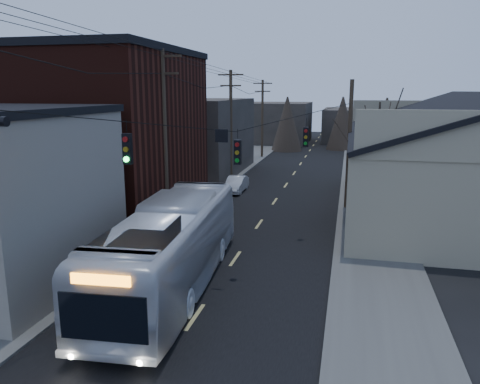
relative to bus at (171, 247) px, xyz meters
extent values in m
cube|color=black|center=(1.71, 19.76, -1.72)|extent=(9.00, 110.00, 0.02)
cube|color=#474744|center=(-4.79, 19.76, -1.67)|extent=(4.00, 110.00, 0.12)
cube|color=#474744|center=(8.21, 19.76, -1.67)|extent=(4.00, 110.00, 0.12)
cube|color=black|center=(-8.29, 9.76, 3.27)|extent=(10.00, 12.00, 10.00)
cube|color=#302C26|center=(-7.79, 25.76, 1.77)|extent=(9.00, 14.00, 7.00)
cube|color=#9A9170|center=(14.71, 14.76, 0.77)|extent=(16.00, 20.00, 5.00)
cube|color=black|center=(10.71, 14.76, 4.57)|extent=(8.16, 20.60, 2.86)
cube|color=#302C26|center=(-4.29, 54.76, 1.27)|extent=(10.00, 12.00, 6.00)
cube|color=#302C26|center=(8.71, 59.76, 0.77)|extent=(12.00, 14.00, 5.00)
cone|color=black|center=(8.21, 9.76, 1.87)|extent=(0.40, 0.40, 7.20)
cylinder|color=#382B1E|center=(-3.29, 7.76, 3.27)|extent=(0.28, 0.28, 10.00)
cube|color=#382B1E|center=(-3.29, 7.76, 7.87)|extent=(2.20, 0.12, 0.12)
cylinder|color=#382B1E|center=(-3.29, 22.76, 3.02)|extent=(0.28, 0.28, 9.50)
cube|color=#382B1E|center=(-3.29, 22.76, 7.37)|extent=(2.20, 0.12, 0.12)
cylinder|color=#382B1E|center=(-3.29, 37.76, 2.77)|extent=(0.28, 0.28, 9.00)
cube|color=#382B1E|center=(-3.29, 37.76, 6.87)|extent=(2.20, 0.12, 0.12)
cylinder|color=#382B1E|center=(6.71, 14.76, 2.52)|extent=(0.28, 0.28, 8.50)
cube|color=black|center=(-0.29, -2.74, 4.22)|extent=(0.28, 0.20, 1.00)
cube|color=black|center=(2.31, 1.76, 3.62)|extent=(0.28, 0.20, 1.00)
cube|color=black|center=(4.51, 7.76, 3.72)|extent=(0.28, 0.20, 1.00)
imported|color=silver|center=(0.00, 0.00, 0.00)|extent=(3.78, 12.61, 3.46)
imported|color=#B2B5BB|center=(-1.76, 18.30, -1.12)|extent=(1.30, 3.71, 1.22)
camera|label=1|loc=(6.67, -16.59, 6.07)|focal=35.00mm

